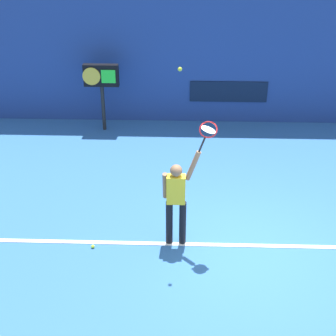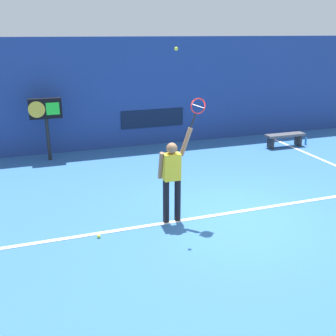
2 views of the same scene
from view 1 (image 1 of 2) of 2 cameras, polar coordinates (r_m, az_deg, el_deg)
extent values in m
plane|color=#2D609E|center=(9.57, 9.25, -9.44)|extent=(18.00, 18.00, 0.00)
cube|color=navy|center=(14.33, 7.09, 12.07)|extent=(18.00, 0.20, 3.60)
cube|color=#0C1933|center=(14.49, 6.92, 8.63)|extent=(2.20, 0.03, 0.60)
cube|color=white|center=(9.71, 9.13, -8.72)|extent=(10.00, 0.10, 0.01)
cylinder|color=black|center=(9.41, 0.14, -6.26)|extent=(0.13, 0.13, 0.92)
cylinder|color=black|center=(9.40, 1.68, -6.29)|extent=(0.13, 0.13, 0.92)
cube|color=yellow|center=(9.00, 0.91, -2.44)|extent=(0.34, 0.20, 0.55)
sphere|color=#8C6647|center=(8.81, 0.93, -0.29)|extent=(0.22, 0.22, 0.22)
cylinder|color=#8C6647|center=(8.76, 2.87, 0.27)|extent=(0.28, 0.09, 0.58)
cylinder|color=#8C6647|center=(9.07, -0.34, -2.02)|extent=(0.09, 0.23, 0.58)
cylinder|color=black|center=(8.58, 3.91, 2.69)|extent=(0.13, 0.03, 0.29)
torus|color=red|center=(8.46, 4.63, 4.37)|extent=(0.40, 0.02, 0.40)
cylinder|color=silver|center=(8.46, 4.63, 4.37)|extent=(0.25, 0.27, 0.09)
sphere|color=#CCE033|center=(7.99, 1.37, 11.20)|extent=(0.07, 0.07, 0.07)
cylinder|color=black|center=(14.10, -7.39, 6.80)|extent=(0.10, 0.10, 1.29)
cube|color=black|center=(13.78, -7.64, 10.44)|extent=(0.95, 0.18, 0.60)
cylinder|color=gold|center=(13.73, -8.73, 10.29)|extent=(0.48, 0.02, 0.48)
cube|color=#26D833|center=(13.65, -6.82, 10.32)|extent=(0.38, 0.02, 0.36)
sphere|color=#CCE033|center=(9.63, -8.57, -8.83)|extent=(0.07, 0.07, 0.07)
camera|label=2|loc=(3.44, -58.56, -26.35)|focal=42.96mm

